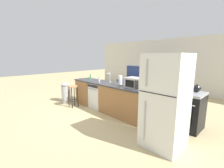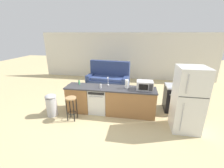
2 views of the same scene
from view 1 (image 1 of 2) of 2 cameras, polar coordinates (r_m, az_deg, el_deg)
The scene contains 15 objects.
ground_plane at distance 5.08m, azimuth -2.81°, elevation -9.44°, with size 24.00×24.00×0.00m, color tan.
wall_back at distance 8.07m, azimuth 21.78°, elevation 6.68°, with size 10.00×0.06×2.60m.
kitchen_counter at distance 4.78m, azimuth -0.94°, elevation -5.42°, with size 2.94×0.66×0.90m.
dishwasher at distance 5.14m, azimuth -4.71°, elevation -4.32°, with size 0.58×0.61×0.84m.
stove_range at distance 4.11m, azimuth 26.11°, elevation -8.76°, with size 0.76×0.68×0.90m.
refrigerator at distance 3.00m, azimuth 19.57°, elevation -6.34°, with size 0.72×0.73×1.78m.
microwave at distance 3.99m, azimuth 8.84°, elevation 0.41°, with size 0.50×0.37×0.28m.
sink_faucet at distance 4.93m, azimuth -0.93°, elevation 2.32°, with size 0.07×0.18×0.30m.
paper_towel_roll at distance 4.36m, azimuth 3.20°, elevation 1.34°, with size 0.14×0.14×0.28m.
soap_bottle at distance 4.88m, azimuth -4.90°, elevation 1.52°, with size 0.06×0.06×0.18m.
dish_soap_bottle at distance 5.67m, azimuth -8.19°, elevation 2.70°, with size 0.06×0.06×0.18m.
kettle at distance 4.05m, azimuth 29.59°, elevation -1.49°, with size 0.21×0.17×0.19m.
bar_stool at distance 5.32m, azimuth -14.66°, elevation -2.84°, with size 0.32×0.32×0.74m.
trash_bin at distance 6.05m, azimuth -17.13°, elevation -2.90°, with size 0.35×0.35×0.74m.
couch at distance 7.07m, azimuth 10.49°, elevation -0.60°, with size 2.09×1.13×1.27m.
Camera 1 is at (3.59, -3.15, 1.73)m, focal length 24.00 mm.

